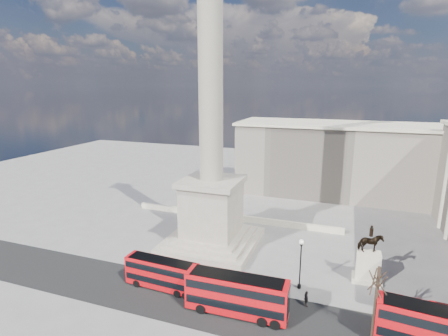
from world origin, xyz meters
The scene contains 14 objects.
ground centered at (0.00, 0.00, 0.00)m, with size 180.00×180.00×0.00m, color gray.
asphalt_road centered at (5.00, -10.00, 0.00)m, with size 120.00×9.00×0.01m, color black.
nelsons_column centered at (0.00, 5.00, 12.92)m, with size 14.00×14.00×49.85m.
balustrade_wall centered at (0.00, 16.00, 0.55)m, with size 40.00×0.60×1.10m, color beige.
building_northeast centered at (20.00, 40.00, 8.32)m, with size 51.00×17.00×16.60m.
red_bus_a centered at (-1.13, -8.84, 2.04)m, with size 9.68×2.66×3.89m.
red_bus_b centered at (9.16, -10.52, 2.42)m, with size 11.46×2.96×4.62m.
red_bus_c centered at (29.02, -9.73, 2.42)m, with size 11.58×3.62×4.62m.
victorian_lamp centered at (14.97, -3.01, 3.87)m, with size 0.56×0.56×6.57m.
equestrian_statue centered at (23.02, 1.72, 2.65)m, with size 3.66×2.75×7.72m.
bare_tree_near centered at (23.15, -9.41, 6.48)m, with size 1.88×1.88×8.22m.
pedestrian_walking centered at (28.04, -5.88, 0.76)m, with size 0.56×0.37×1.53m, color #292523.
pedestrian_standing centered at (25.03, -3.72, 0.89)m, with size 0.87×0.68×1.79m, color #292523.
pedestrian_crossing centered at (16.24, -6.50, 0.97)m, with size 1.14×0.47×1.95m, color #292523.
Camera 1 is at (19.34, -43.18, 24.85)m, focal length 28.00 mm.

